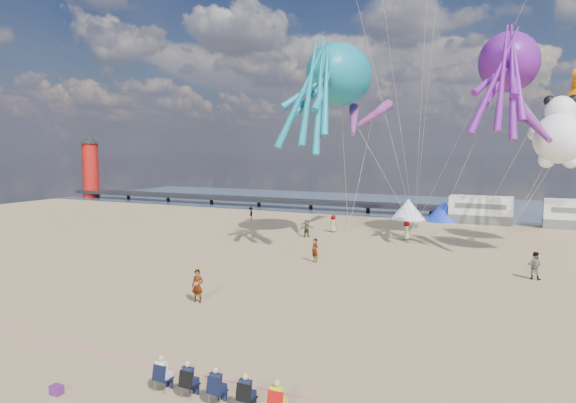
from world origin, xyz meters
The scene contains 28 objects.
ground centered at (0.00, 0.00, 0.00)m, with size 120.00×120.00×0.00m, color tan.
water centered at (0.00, 55.00, 0.02)m, with size 120.00×120.00×0.00m, color #324860.
pier centered at (-28.00, 44.00, 1.00)m, with size 60.00×3.00×0.50m, color black.
lighthouse centered at (-56.00, 44.00, 4.50)m, with size 2.60×2.60×9.00m, color #A5140F.
motorhome_0 centered at (6.00, 40.00, 1.50)m, with size 6.60×2.50×3.00m, color silver.
tent_white centered at (-2.00, 40.00, 1.20)m, with size 4.00×4.00×2.40m, color white.
tent_blue centered at (2.00, 40.00, 1.20)m, with size 4.00×4.00×2.40m, color #1933CC.
spectator_row centered at (1.58, -6.52, 0.65)m, with size 6.10×0.90×1.30m, color black, non-canonical shape.
cooler_purple centered at (-3.75, -8.30, 0.16)m, with size 0.40×0.30×0.32m, color #571B68.
rope_line centered at (0.00, -5.00, 0.02)m, with size 0.03×0.03×34.00m, color #F2338C.
standing_person centered at (-5.44, 2.39, 0.91)m, with size 0.66×0.43×1.82m, color tan.
beachgoer_0 centered at (-6.74, 27.43, 0.85)m, with size 0.62×0.41×1.71m, color #7F6659.
beachgoer_1 centered at (11.13, 15.57, 0.89)m, with size 0.87×0.57×1.78m, color #7F6659.
beachgoer_2 centered at (-18.35, 31.48, 0.75)m, with size 0.73×0.57×1.50m, color #7F6659.
beachgoer_4 centered at (-8.08, 23.81, 0.79)m, with size 0.93×0.39×1.58m, color #7F6659.
beachgoer_5 centered at (-3.38, 14.22, 0.88)m, with size 1.63×0.52×1.76m, color #7F6659.
beachgoer_6 centered at (0.77, 26.06, 0.87)m, with size 0.64×0.42×1.74m, color #7F6659.
sandbag_a centered at (-5.25, 27.63, 0.11)m, with size 0.50×0.35×0.22m, color gray.
sandbag_b centered at (2.68, 29.97, 0.11)m, with size 0.50×0.35×0.22m, color gray.
sandbag_c centered at (8.68, 25.98, 0.11)m, with size 0.50×0.35×0.22m, color gray.
sandbag_d centered at (6.15, 28.21, 0.11)m, with size 0.50×0.35×0.22m, color gray.
sandbag_e centered at (0.34, 31.88, 0.11)m, with size 0.50×0.35×0.22m, color gray.
kite_octopus_teal centered at (-4.41, 22.18, 14.55)m, with size 4.43×10.35×11.83m, color #117D92, non-canonical shape.
kite_octopus_purple centered at (8.68, 27.00, 15.37)m, with size 4.27×9.97×11.40m, color #6D1790, non-canonical shape.
kite_panda centered at (12.48, 22.14, 9.02)m, with size 4.45×4.19×6.29m, color white, non-canonical shape.
windsock_left centered at (-3.25, 28.75, 11.49)m, with size 1.10×7.00×7.00m, color red, non-canonical shape.
windsock_mid centered at (10.70, 20.60, 10.10)m, with size 1.00×6.14×6.14m, color red, non-canonical shape.
windsock_right centered at (-3.32, 22.81, 10.69)m, with size 0.90×5.28×5.28m, color red, non-canonical shape.
Camera 1 is at (10.40, -20.06, 8.35)m, focal length 32.00 mm.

